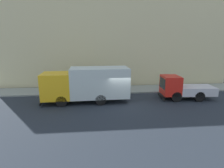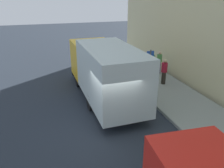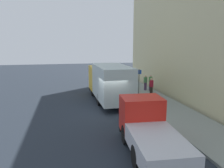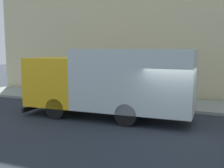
% 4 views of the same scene
% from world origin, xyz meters
% --- Properties ---
extents(ground, '(80.00, 80.00, 0.00)m').
position_xyz_m(ground, '(0.00, 0.00, 0.00)').
color(ground, '#222932').
extents(sidewalk, '(3.30, 30.00, 0.16)m').
position_xyz_m(sidewalk, '(4.65, 0.00, 0.08)').
color(sidewalk, gray).
rests_on(sidewalk, ground).
extents(building_facade, '(0.50, 30.00, 12.23)m').
position_xyz_m(building_facade, '(6.80, 0.00, 6.11)').
color(building_facade, beige).
rests_on(building_facade, ground).
extents(large_utility_truck, '(2.73, 8.16, 3.28)m').
position_xyz_m(large_utility_truck, '(0.67, 3.22, 1.79)').
color(large_utility_truck, yellow).
rests_on(large_utility_truck, ground).
extents(small_flatbed_truck, '(2.42, 5.38, 2.35)m').
position_xyz_m(small_flatbed_truck, '(0.68, -6.18, 1.11)').
color(small_flatbed_truck, red).
rests_on(small_flatbed_truck, ground).
extents(pedestrian_walking, '(0.46, 0.46, 1.68)m').
position_xyz_m(pedestrian_walking, '(5.66, 5.92, 1.04)').
color(pedestrian_walking, '#4E3757').
rests_on(pedestrian_walking, sidewalk).
extents(pedestrian_standing, '(0.54, 0.54, 1.69)m').
position_xyz_m(pedestrian_standing, '(4.94, 3.91, 1.04)').
color(pedestrian_standing, black).
rests_on(pedestrian_standing, sidewalk).
extents(pedestrian_third, '(0.51, 0.51, 1.60)m').
position_xyz_m(pedestrian_third, '(5.21, 6.20, 0.99)').
color(pedestrian_third, '#463051').
rests_on(pedestrian_third, sidewalk).
extents(traffic_cone_orange, '(0.48, 0.48, 0.69)m').
position_xyz_m(traffic_cone_orange, '(3.60, 6.88, 0.50)').
color(traffic_cone_orange, orange).
rests_on(traffic_cone_orange, sidewalk).
extents(street_sign_post, '(0.44, 0.08, 2.70)m').
position_xyz_m(street_sign_post, '(3.26, 2.70, 1.74)').
color(street_sign_post, '#4C5156').
rests_on(street_sign_post, sidewalk).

